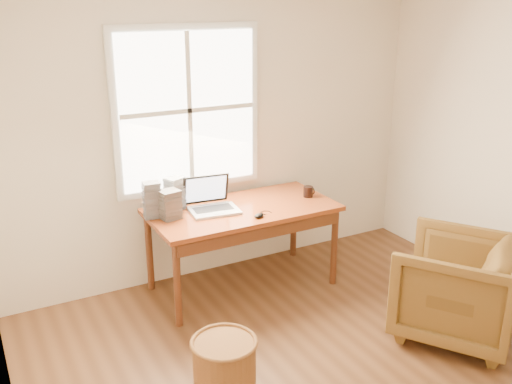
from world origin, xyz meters
TOP-DOWN VIEW (x-y plane):
  - room_shell at (-0.02, 0.16)m, footprint 4.04×4.54m
  - desk at (0.00, 1.80)m, footprint 1.60×0.80m
  - armchair at (1.07, 0.37)m, footprint 1.16×1.17m
  - wicker_stool at (-0.78, 0.52)m, footprint 0.50×0.50m
  - laptop at (-0.26, 1.81)m, footprint 0.45×0.47m
  - mouse at (0.01, 1.53)m, footprint 0.12×0.10m
  - coffee_mug at (0.65, 1.76)m, footprint 0.10×0.10m
  - cd_stack_a at (-0.52, 2.03)m, footprint 0.18×0.17m
  - cd_stack_b at (-0.63, 1.85)m, footprint 0.18×0.16m
  - cd_stack_c at (-0.75, 1.95)m, footprint 0.15×0.13m
  - cd_stack_d at (-0.44, 2.16)m, footprint 0.14×0.13m

SIDE VIEW (x-z plane):
  - wicker_stool at x=-0.78m, z-range 0.00..0.40m
  - armchair at x=1.07m, z-range 0.00..0.78m
  - desk at x=0.00m, z-range 0.71..0.75m
  - mouse at x=0.01m, z-range 0.75..0.78m
  - coffee_mug at x=0.65m, z-range 0.75..0.85m
  - cd_stack_d at x=-0.44m, z-range 0.75..0.93m
  - cd_stack_b at x=-0.63m, z-range 0.75..0.99m
  - cd_stack_a at x=-0.52m, z-range 0.75..1.03m
  - laptop at x=-0.26m, z-range 0.75..1.05m
  - cd_stack_c at x=-0.75m, z-range 0.75..1.05m
  - room_shell at x=-0.02m, z-range 0.00..2.64m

